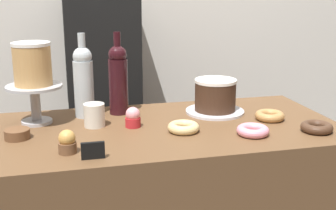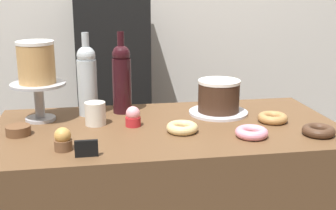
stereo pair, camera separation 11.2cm
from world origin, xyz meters
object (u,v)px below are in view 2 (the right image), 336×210
chocolate_round_cake (219,96)px  price_sign_chalkboard (86,148)px  cake_stand_pedestal (39,95)px  donut_pink (252,132)px  donut_maple (273,118)px  barista_figure (114,103)px  donut_chocolate (319,131)px  coffee_cup_ceramic (95,114)px  donut_glazed (182,128)px  cookie_stack (18,130)px  wine_bottle_dark_red (122,77)px  cupcake_strawberry (133,117)px  white_layer_cake (36,62)px  cupcake_caramel (63,140)px  wine_bottle_clear (87,79)px

chocolate_round_cake → price_sign_chalkboard: size_ratio=2.38×
cake_stand_pedestal → donut_pink: 0.80m
donut_maple → barista_figure: bearing=128.0°
donut_maple → donut_chocolate: bearing=-60.4°
barista_figure → coffee_cup_ceramic: bearing=-98.8°
donut_glazed → donut_maple: bearing=9.2°
donut_maple → cookie_stack: same height
donut_maple → barista_figure: size_ratio=0.07×
wine_bottle_dark_red → donut_pink: wine_bottle_dark_red is taller
donut_maple → cake_stand_pedestal: bearing=168.9°
coffee_cup_ceramic → donut_maple: bearing=-6.8°
cupcake_strawberry → white_layer_cake: bearing=159.1°
wine_bottle_dark_red → cookie_stack: 0.45m
chocolate_round_cake → price_sign_chalkboard: 0.64m
chocolate_round_cake → coffee_cup_ceramic: (-0.49, -0.06, -0.03)m
white_layer_cake → coffee_cup_ceramic: (0.21, -0.09, -0.18)m
white_layer_cake → cupcake_caramel: white_layer_cake is taller
white_layer_cake → donut_glazed: white_layer_cake is taller
wine_bottle_dark_red → cupcake_caramel: 0.46m
wine_bottle_dark_red → coffee_cup_ceramic: bearing=-126.6°
donut_pink → barista_figure: bearing=116.0°
cake_stand_pedestal → coffee_cup_ceramic: bearing=-23.6°
chocolate_round_cake → cookie_stack: bearing=-169.5°
donut_glazed → barista_figure: (-0.20, 0.77, -0.11)m
donut_maple → coffee_cup_ceramic: (-0.66, 0.08, 0.03)m
cookie_stack → wine_bottle_dark_red: bearing=30.7°
cupcake_strawberry → donut_glazed: cupcake_strawberry is taller
wine_bottle_dark_red → barista_figure: bearing=91.3°
cupcake_strawberry → cake_stand_pedestal: bearing=159.1°
donut_pink → cookie_stack: same height
cupcake_caramel → cookie_stack: 0.24m
wine_bottle_clear → coffee_cup_ceramic: size_ratio=3.83×
wine_bottle_clear → cake_stand_pedestal: bearing=-165.7°
wine_bottle_dark_red → coffee_cup_ceramic: wine_bottle_dark_red is taller
wine_bottle_clear → coffee_cup_ceramic: (0.03, -0.14, -0.10)m
chocolate_round_cake → donut_chocolate: size_ratio=1.49×
wine_bottle_clear → white_layer_cake: bearing=-165.7°
cupcake_strawberry → donut_maple: cupcake_strawberry is taller
donut_pink → donut_chocolate: bearing=-5.0°
donut_maple → donut_glazed: 0.36m
donut_maple → donut_pink: bearing=-132.7°
wine_bottle_dark_red → donut_maple: 0.61m
coffee_cup_ceramic → donut_glazed: bearing=-24.7°
donut_maple → price_sign_chalkboard: (-0.69, -0.24, 0.01)m
cake_stand_pedestal → donut_glazed: 0.56m
wine_bottle_dark_red → donut_glazed: size_ratio=2.91×
wine_bottle_clear → donut_chocolate: (0.78, -0.38, -0.13)m
cupcake_caramel → price_sign_chalkboard: size_ratio=1.06×
chocolate_round_cake → coffee_cup_ceramic: chocolate_round_cake is taller
cookie_stack → price_sign_chalkboard: 0.33m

